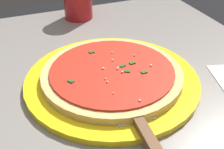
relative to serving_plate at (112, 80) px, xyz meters
name	(u,v)px	position (x,y,z in m)	size (l,w,h in m)	color
restaurant_table	(101,139)	(-0.04, -0.02, -0.14)	(0.89, 0.91, 0.72)	black
serving_plate	(112,80)	(0.00, 0.00, 0.00)	(0.36, 0.36, 0.01)	yellow
pizza	(112,74)	(0.00, 0.00, 0.02)	(0.29, 0.29, 0.02)	#DBB26B
pizza_server	(144,131)	(-0.01, -0.17, 0.01)	(0.08, 0.22, 0.01)	silver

